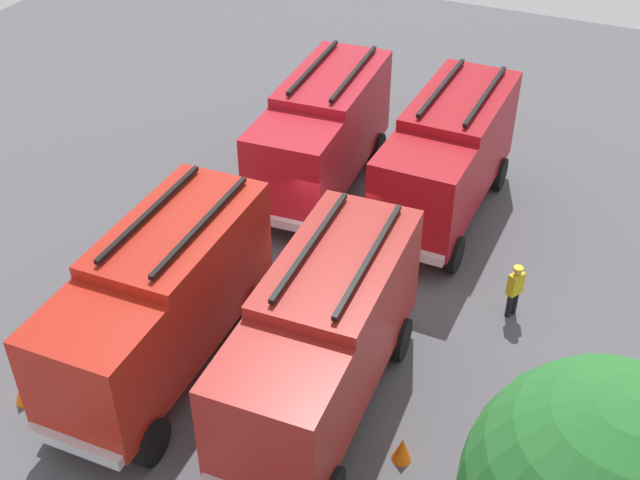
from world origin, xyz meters
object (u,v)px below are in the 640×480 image
Objects in this scene: traffic_cone_1 at (402,449)px; traffic_cone_2 at (23,392)px; fire_truck_2 at (448,155)px; fire_truck_3 at (322,337)px; fire_truck_0 at (322,131)px; fire_truck_1 at (160,299)px; firefighter_0 at (515,289)px; firefighter_2 at (410,145)px.

traffic_cone_1 is 1.03× the size of traffic_cone_2.
fire_truck_2 is 11.10× the size of traffic_cone_1.
fire_truck_0 is at bearing -158.21° from fire_truck_3.
traffic_cone_1 is at bearing 103.73° from traffic_cone_2.
firefighter_0 is at bearing 124.84° from fire_truck_1.
firefighter_2 is 14.80m from traffic_cone_2.
fire_truck_0 is 1.01× the size of fire_truck_3.
fire_truck_2 is 0.99× the size of fire_truck_3.
fire_truck_3 is 4.55× the size of firefighter_0.
traffic_cone_2 is (14.00, -4.75, -0.64)m from firefighter_2.
traffic_cone_1 is at bearing 112.53° from firefighter_2.
traffic_cone_1 is 9.03m from traffic_cone_2.
firefighter_2 is 2.61× the size of traffic_cone_1.
fire_truck_1 is 1.00× the size of fire_truck_3.
fire_truck_2 is 10.12m from traffic_cone_1.
fire_truck_2 reaches higher than traffic_cone_2.
firefighter_0 is 5.92m from traffic_cone_1.
firefighter_0 reaches higher than traffic_cone_1.
traffic_cone_2 is (2.14, -8.77, -0.01)m from traffic_cone_1.
fire_truck_2 is at bearing 154.30° from fire_truck_1.
fire_truck_3 is at bearing -0.12° from fire_truck_2.
traffic_cone_2 is at bearing 75.07° from firefighter_2.
fire_truck_0 is 9.16m from fire_truck_1.
fire_truck_3 reaches higher than firefighter_2.
firefighter_2 is (-2.14, -1.87, -1.20)m from fire_truck_2.
firefighter_2 is (-6.06, -5.05, 0.06)m from firefighter_0.
firefighter_0 is at bearing 133.63° from firefighter_2.
fire_truck_0 is 11.28× the size of traffic_cone_1.
fire_truck_0 is at bearing 177.96° from fire_truck_1.
firefighter_0 is 7.89m from firefighter_2.
traffic_cone_1 is at bearing 85.06° from fire_truck_1.
fire_truck_3 reaches higher than traffic_cone_1.
traffic_cone_2 is (11.86, -6.61, -1.84)m from fire_truck_2.
traffic_cone_1 is (9.72, 2.16, -1.83)m from fire_truck_2.
traffic_cone_1 is at bearing 108.05° from firefighter_0.
fire_truck_1 is at bearing -4.15° from fire_truck_0.
fire_truck_2 is at bearing 176.45° from fire_truck_3.
traffic_cone_1 is at bearing 13.21° from fire_truck_2.
fire_truck_0 reaches higher than traffic_cone_1.
fire_truck_3 is 11.22× the size of traffic_cone_1.
firefighter_0 is (-5.04, 3.31, -1.26)m from fire_truck_3.
fire_truck_1 reaches higher than traffic_cone_1.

